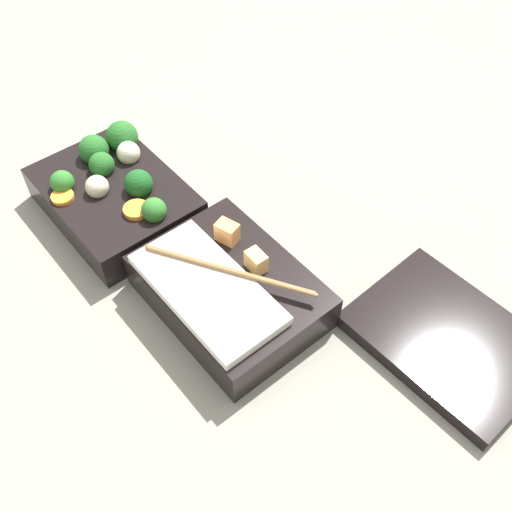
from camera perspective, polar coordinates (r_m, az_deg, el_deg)
name	(u,v)px	position (r m, az deg, el deg)	size (l,w,h in m)	color
ground_plane	(180,252)	(0.78, -7.23, 0.42)	(3.00, 3.00, 0.00)	gray
bento_tray_vegetable	(115,193)	(0.82, -13.32, 5.88)	(0.21, 0.16, 0.08)	black
bento_tray_rice	(229,289)	(0.70, -2.59, -3.19)	(0.21, 0.16, 0.08)	black
bento_lid	(448,338)	(0.72, 17.79, -7.49)	(0.21, 0.15, 0.02)	black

